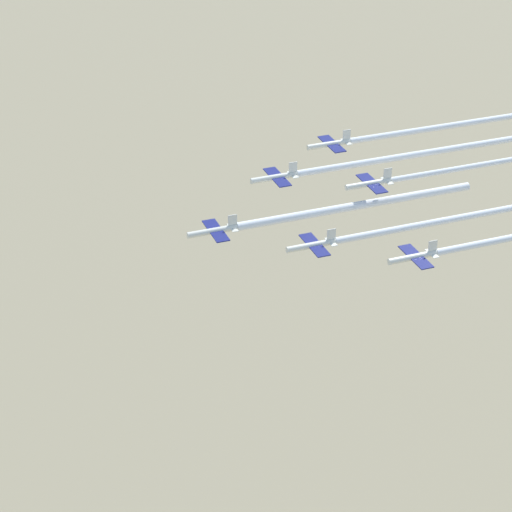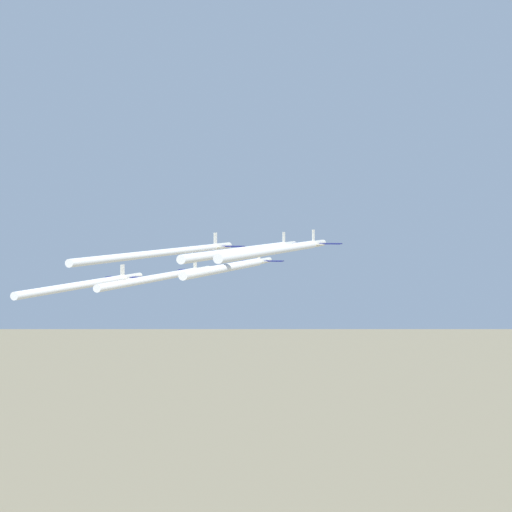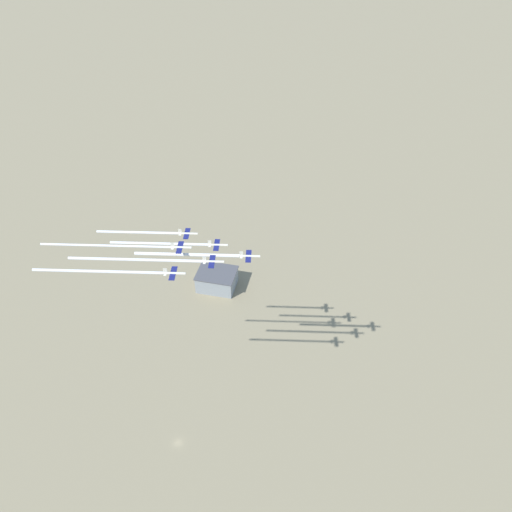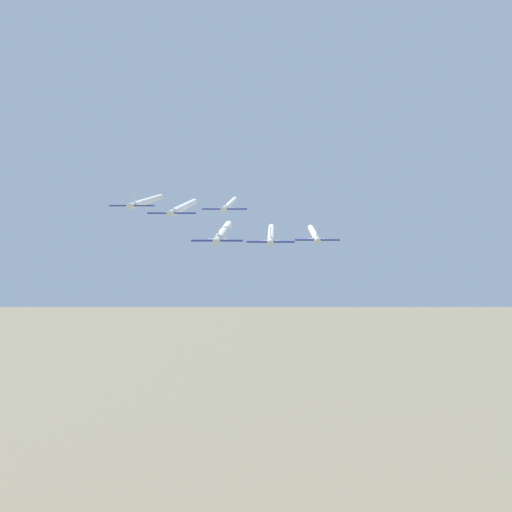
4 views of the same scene
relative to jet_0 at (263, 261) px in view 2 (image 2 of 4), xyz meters
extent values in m
cylinder|color=silver|center=(0.33, 0.06, -0.04)|extent=(8.33, 2.52, 1.01)
cube|color=navy|center=(-0.22, -0.04, -0.04)|extent=(3.60, 8.01, 0.17)
cube|color=silver|center=(-3.02, -0.57, 1.23)|extent=(1.47, 0.40, 2.03)
cube|color=silver|center=(-3.02, -0.57, -0.04)|extent=(1.54, 3.08, 0.11)
cylinder|color=silver|center=(-14.54, 5.43, -1.12)|extent=(8.33, 2.52, 1.01)
cube|color=navy|center=(-15.08, 5.33, -1.12)|extent=(3.60, 8.01, 0.17)
cube|color=silver|center=(-17.89, 4.80, 0.14)|extent=(1.47, 0.40, 2.03)
cube|color=silver|center=(-17.89, 4.80, -1.12)|extent=(1.54, 3.08, 0.11)
cylinder|color=silver|center=(-11.59, -10.32, 3.52)|extent=(8.33, 2.52, 1.01)
cube|color=navy|center=(-12.13, -10.42, 3.52)|extent=(3.60, 8.01, 0.17)
cube|color=silver|center=(-14.94, -10.95, 4.79)|extent=(1.47, 0.40, 2.03)
cube|color=silver|center=(-14.94, -10.95, 3.52)|extent=(1.54, 3.08, 0.11)
cylinder|color=silver|center=(-29.40, 10.80, -1.68)|extent=(8.33, 2.52, 1.01)
cube|color=navy|center=(-29.94, 10.70, -1.68)|extent=(3.60, 8.01, 0.17)
cube|color=silver|center=(-32.75, 10.17, -0.42)|extent=(1.47, 0.40, 2.03)
cube|color=silver|center=(-32.75, 10.17, -1.68)|extent=(1.54, 3.08, 0.11)
cylinder|color=silver|center=(-26.45, -4.95, 3.65)|extent=(8.33, 2.52, 1.01)
cube|color=navy|center=(-27.00, -5.05, 3.65)|extent=(3.60, 8.01, 0.17)
cube|color=silver|center=(-29.80, -5.58, 4.92)|extent=(1.47, 0.40, 2.03)
cube|color=silver|center=(-29.80, -5.58, 3.65)|extent=(1.54, 3.08, 0.11)
cylinder|color=silver|center=(-23.50, -20.70, 4.21)|extent=(8.33, 2.52, 1.01)
cube|color=navy|center=(-24.05, -20.81, 4.21)|extent=(3.60, 8.01, 0.17)
cube|color=silver|center=(-26.85, -21.33, 5.48)|extent=(1.47, 0.40, 2.03)
cube|color=silver|center=(-26.85, -21.33, 4.21)|extent=(1.54, 3.08, 0.11)
cylinder|color=white|center=(-24.55, -4.60, -0.04)|extent=(41.86, 9.15, 1.38)
cylinder|color=white|center=(-38.74, 0.90, -1.12)|extent=(40.48, 8.66, 1.14)
cylinder|color=white|center=(-41.33, -15.89, 3.52)|extent=(51.56, 10.77, 1.18)
cylinder|color=white|center=(-50.86, 6.78, -1.68)|extent=(34.99, 7.62, 1.13)
cylinder|color=white|center=(-56.29, -10.54, 3.65)|extent=(51.70, 10.59, 0.96)
cylinder|color=white|center=(-51.84, -26.01, 4.21)|extent=(48.74, 10.20, 1.14)
camera|label=1|loc=(17.50, 138.09, 75.15)|focal=70.00mm
camera|label=2|loc=(-170.70, -80.60, 9.24)|focal=70.00mm
camera|label=3|loc=(36.40, -148.41, 127.98)|focal=35.00mm
camera|label=4|loc=(176.81, 41.90, 11.87)|focal=85.00mm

